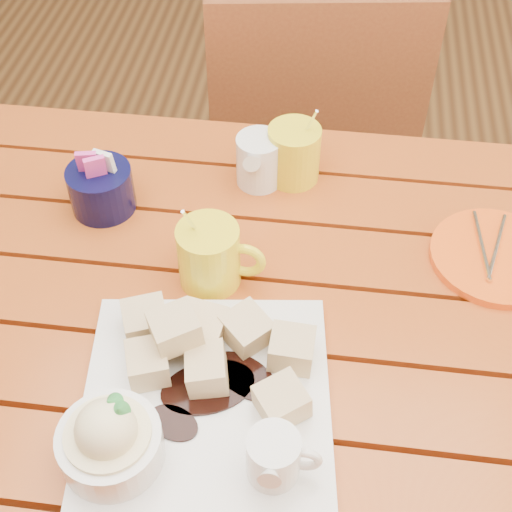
# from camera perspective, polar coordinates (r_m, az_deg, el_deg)

# --- Properties ---
(table) EXTENTS (1.20, 0.79, 0.75)m
(table) POSITION_cam_1_polar(r_m,az_deg,el_deg) (1.02, -1.96, -8.07)
(table) COLOR #9C3414
(table) RESTS_ON ground
(dessert_plate) EXTENTS (0.32, 0.32, 0.11)m
(dessert_plate) POSITION_cam_1_polar(r_m,az_deg,el_deg) (0.82, -5.74, -11.53)
(dessert_plate) COLOR white
(dessert_plate) RESTS_ON table
(coffee_mug_left) EXTENTS (0.11, 0.08, 0.13)m
(coffee_mug_left) POSITION_cam_1_polar(r_m,az_deg,el_deg) (1.08, 2.89, 8.22)
(coffee_mug_left) COLOR yellow
(coffee_mug_left) RESTS_ON table
(coffee_mug_right) EXTENTS (0.12, 0.08, 0.14)m
(coffee_mug_right) POSITION_cam_1_polar(r_m,az_deg,el_deg) (0.93, -3.63, 0.07)
(coffee_mug_right) COLOR yellow
(coffee_mug_right) RESTS_ON table
(cream_pitcher) EXTENTS (0.10, 0.08, 0.08)m
(cream_pitcher) POSITION_cam_1_polar(r_m,az_deg,el_deg) (1.07, 0.36, 7.70)
(cream_pitcher) COLOR white
(cream_pitcher) RESTS_ON table
(sugar_caddy) EXTENTS (0.09, 0.09, 0.10)m
(sugar_caddy) POSITION_cam_1_polar(r_m,az_deg,el_deg) (1.06, -12.29, 5.34)
(sugar_caddy) COLOR black
(sugar_caddy) RESTS_ON table
(orange_saucer) EXTENTS (0.18, 0.18, 0.02)m
(orange_saucer) POSITION_cam_1_polar(r_m,az_deg,el_deg) (1.03, 18.72, -0.06)
(orange_saucer) COLOR #FF5B16
(orange_saucer) RESTS_ON table
(chair_far) EXTENTS (0.47, 0.47, 0.89)m
(chair_far) POSITION_cam_1_polar(r_m,az_deg,el_deg) (1.59, 4.29, 9.11)
(chair_far) COLOR brown
(chair_far) RESTS_ON ground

